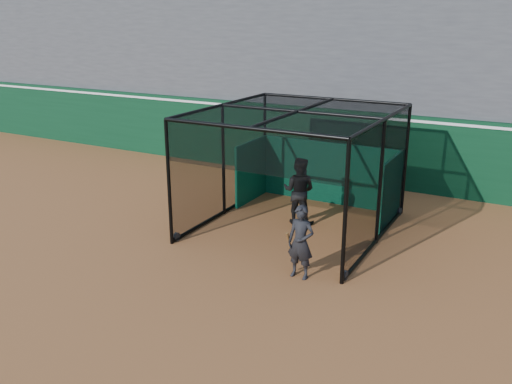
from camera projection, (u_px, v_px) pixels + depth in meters
The scene contains 6 objects.
ground at pixel (183, 268), 12.39m from camera, with size 120.00×120.00×0.00m, color brown.
outfield_wall at pixel (324, 142), 19.09m from camera, with size 50.00×0.50×2.50m.
grandstand at pixel (363, 44), 21.27m from camera, with size 50.00×7.85×8.95m.
batting_cage at pixel (296, 171), 14.36m from camera, with size 4.64×5.14×3.18m.
batter at pixel (299, 191), 14.88m from camera, with size 0.91×0.71×1.87m, color black.
on_deck_player at pixel (301, 242), 11.74m from camera, with size 0.63×0.44×1.66m.
Camera 1 is at (6.86, -9.08, 5.47)m, focal length 38.00 mm.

